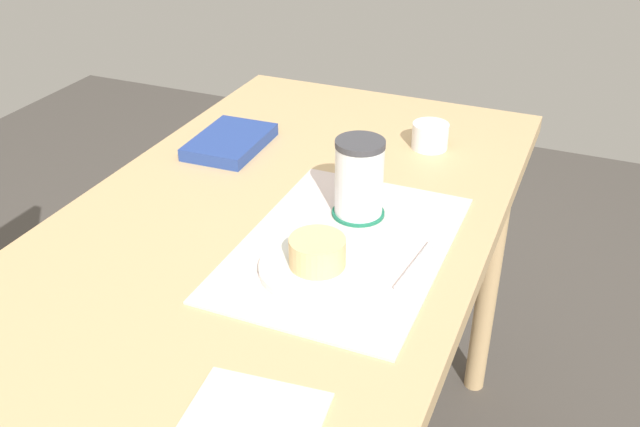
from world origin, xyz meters
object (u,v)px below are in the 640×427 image
(pastry_plate, at_px, (317,268))
(pastry, at_px, (317,252))
(coffee_mug, at_px, (360,176))
(sugar_bowl, at_px, (430,136))
(small_book, at_px, (230,142))
(dining_table, at_px, (255,287))

(pastry_plate, distance_m, pastry, 0.03)
(coffee_mug, relative_size, sugar_bowl, 1.79)
(pastry, height_order, small_book, pastry)
(pastry, distance_m, sugar_bowl, 0.48)
(coffee_mug, bearing_deg, pastry_plate, -179.31)
(dining_table, xyz_separation_m, sugar_bowl, (0.44, -0.16, 0.11))
(small_book, bearing_deg, pastry, -137.12)
(pastry, bearing_deg, pastry_plate, -90.00)
(pastry_plate, relative_size, sugar_bowl, 2.40)
(dining_table, distance_m, pastry, 0.18)
(dining_table, bearing_deg, small_book, 34.40)
(dining_table, height_order, small_book, small_book)
(dining_table, distance_m, sugar_bowl, 0.48)
(dining_table, bearing_deg, sugar_bowl, -19.82)
(pastry_plate, height_order, small_book, small_book)
(sugar_bowl, distance_m, small_book, 0.39)
(pastry_plate, distance_m, small_book, 0.46)
(pastry_plate, xyz_separation_m, small_book, (0.33, 0.32, 0.00))
(sugar_bowl, bearing_deg, coffee_mug, 173.03)
(pastry_plate, bearing_deg, sugar_bowl, -4.14)
(dining_table, distance_m, pastry_plate, 0.16)
(pastry_plate, height_order, pastry, pastry)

